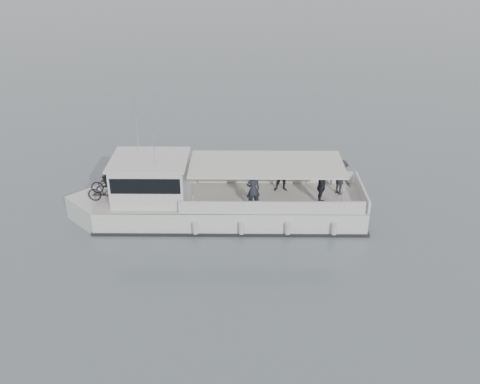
% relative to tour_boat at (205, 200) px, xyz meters
% --- Properties ---
extents(ground, '(1400.00, 1400.00, 0.00)m').
position_rel_tour_boat_xyz_m(ground, '(-1.68, 2.85, -1.03)').
color(ground, slate).
rests_on(ground, ground).
extents(tour_boat, '(14.48, 8.56, 6.27)m').
position_rel_tour_boat_xyz_m(tour_boat, '(0.00, 0.00, 0.00)').
color(tour_boat, white).
rests_on(tour_boat, ground).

